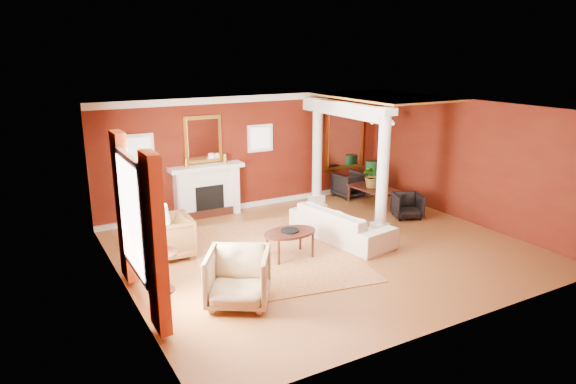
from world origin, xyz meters
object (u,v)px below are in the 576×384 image
armchair_leopard (168,235)px  side_table (157,234)px  dining_table (375,191)px  armchair_stripe (238,275)px  coffee_table (290,234)px  sofa (341,218)px

armchair_leopard → side_table: (-0.56, -1.42, 0.58)m
armchair_leopard → dining_table: size_ratio=0.66×
armchair_stripe → coffee_table: armchair_stripe is taller
armchair_leopard → dining_table: 5.84m
sofa → dining_table: 2.75m
dining_table → side_table: bearing=105.8°
coffee_table → side_table: size_ratio=0.71×
armchair_leopard → armchair_stripe: armchair_stripe is taller
side_table → dining_table: side_table is taller
coffee_table → dining_table: size_ratio=0.78×
dining_table → armchair_stripe: bearing=117.9°
side_table → sofa: bearing=7.7°
armchair_stripe → side_table: size_ratio=0.65×
coffee_table → sofa: bearing=13.2°
armchair_leopard → armchair_stripe: size_ratio=0.93×
armchair_leopard → coffee_table: (2.09, -1.20, 0.04)m
armchair_stripe → coffee_table: size_ratio=0.92×
armchair_stripe → dining_table: 6.27m
armchair_leopard → side_table: 1.63m
armchair_stripe → side_table: (-0.98, 1.05, 0.54)m
armchair_leopard → coffee_table: bearing=63.2°
armchair_leopard → armchair_stripe: 2.51m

